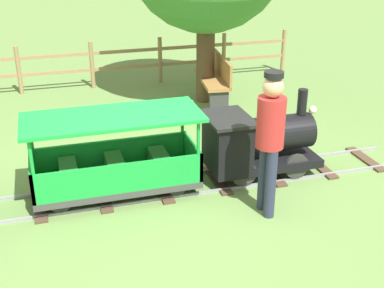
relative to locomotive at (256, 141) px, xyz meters
The scene contains 7 objects.
ground_plane 1.15m from the locomotive, 90.00° to the right, with size 60.00×60.00×0.00m, color #608442.
track 0.97m from the locomotive, 90.00° to the right, with size 0.77×5.70×0.04m.
locomotive is the anchor object (origin of this frame).
passenger_car 1.75m from the locomotive, 90.00° to the right, with size 0.83×2.00×0.97m.
conductor_person 1.00m from the locomotive, 14.94° to the right, with size 0.30×0.30×1.62m.
park_bench 2.91m from the locomotive, behind, with size 1.34×0.55×0.82m.
fence_section 4.45m from the locomotive, 168.95° to the right, with size 0.08×6.78×0.90m.
Camera 1 is at (5.35, -1.38, 3.01)m, focal length 47.92 mm.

